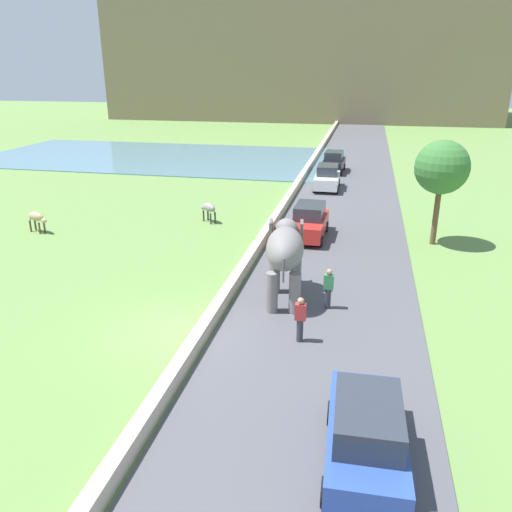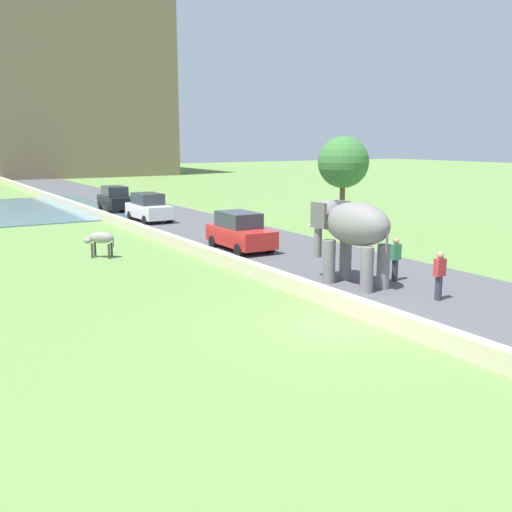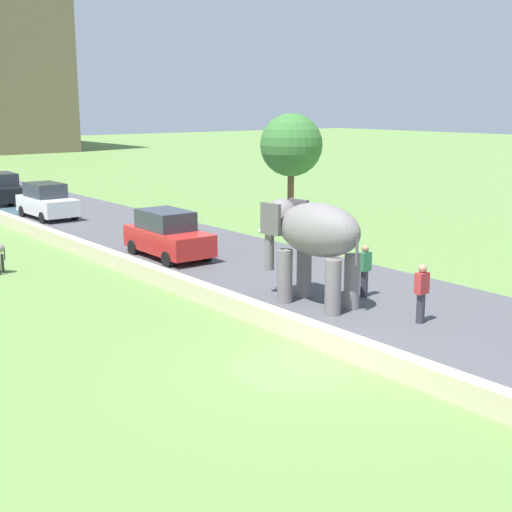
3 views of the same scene
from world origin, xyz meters
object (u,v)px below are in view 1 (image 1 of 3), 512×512
Objects in this scene: person_trailing at (300,319)px; cow_grey at (209,208)px; elephant at (285,251)px; person_beside_elephant at (328,288)px; car_black at (334,162)px; car_red at (309,222)px; car_blue at (366,433)px; car_white at (327,178)px; cow_tan at (37,218)px.

cow_grey is at bearing 119.06° from person_trailing.
elephant reaches higher than person_beside_elephant.
elephant reaches higher than car_black.
cow_grey is at bearing 164.35° from car_red.
car_blue reaches higher than cow_grey.
car_white is at bearing 89.92° from elephant.
car_black is (0.00, 6.62, 0.00)m from car_white.
car_blue is 34.52m from car_black.
car_blue and car_black have the same top height.
car_blue reaches higher than cow_tan.
person_beside_elephant is 20.00m from car_white.
car_white is 0.99× the size of car_blue.
car_black reaches higher than person_trailing.
person_trailing is 1.15× the size of cow_tan.
car_blue is 20.10m from cow_grey.
person_beside_elephant is 7.96m from car_blue.
car_blue is 1.00× the size of car_red.
car_white is at bearing 96.48° from car_blue.
car_blue is (3.18, -8.25, -1.14)m from elephant.
elephant is 15.75m from cow_tan.
person_trailing is at bearing -104.75° from person_beside_elephant.
car_red reaches higher than cow_grey.
car_white is at bearing 92.51° from person_trailing.
car_red is at bearing -89.99° from car_white.
cow_tan is (-15.64, 8.80, -0.04)m from person_trailing.
car_black is at bearing 93.64° from person_beside_elephant.
car_red is at bearing 8.49° from cow_tan.
cow_tan is (-14.65, -13.77, -0.06)m from car_white.
car_black is at bearing 95.23° from car_blue.
elephant is 2.78× the size of cow_grey.
person_beside_elephant is 2.74m from person_trailing.
car_black is 18.21m from car_red.
cow_tan is at bearing 150.63° from person_trailing.
elephant is 2.50× the size of cow_tan.
car_red is at bearing 95.14° from person_trailing.
cow_tan is at bearing -155.66° from cow_grey.
car_blue and car_red have the same top height.
car_white is (-1.69, 19.92, 0.03)m from person_beside_elephant.
cow_grey is (-6.06, -16.51, -0.06)m from car_black.
person_beside_elephant is at bearing -85.15° from car_white.
car_black is at bearing 89.97° from car_white.
car_white is at bearing 90.01° from car_red.
car_white is 2.84× the size of cow_tan.
car_blue is (1.46, -7.82, 0.03)m from person_beside_elephant.
person_beside_elephant is 26.60m from car_black.
elephant is at bearing -90.07° from car_black.
person_trailing is 11.04m from car_red.
cow_grey is (-7.75, 10.04, -0.04)m from person_beside_elephant.
car_black is 1.01× the size of car_red.
person_beside_elephant reaches higher than cow_tan.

